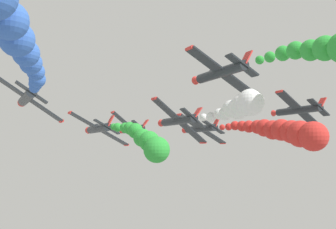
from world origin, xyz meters
TOP-DOWN VIEW (x-y plane):
  - airplane_lead at (-0.14, 14.25)m, footprint 7.73×10.35m
  - airplane_left_inner at (-8.80, 4.43)m, footprint 8.61×10.35m
  - smoke_trail_left_inner at (-9.11, -13.99)m, footprint 2.46×16.33m
  - airplane_right_inner at (8.60, 6.15)m, footprint 8.56×10.35m
  - smoke_trail_right_inner at (8.43, -14.59)m, footprint 3.40×20.17m
  - airplane_left_outer at (0.22, -2.69)m, footprint 7.76×10.35m
  - smoke_trail_left_outer at (-1.98, -19.99)m, footprint 4.84×15.34m
  - airplane_right_outer at (-19.33, -3.82)m, footprint 8.21×10.35m
  - airplane_trailing at (19.36, -4.60)m, footprint 8.04×10.35m
  - airplane_high_slot at (-0.38, -14.31)m, footprint 8.47×10.35m

SIDE VIEW (x-z plane):
  - smoke_trail_left_inner at x=-9.11m, z-range 67.52..72.05m
  - smoke_trail_right_inner at x=8.43m, z-range 68.77..72.99m
  - airplane_left_inner at x=-8.80m, z-range 69.37..74.18m
  - airplane_right_inner at x=8.60m, z-range 69.75..74.66m
  - airplane_lead at x=-0.14m, z-range 69.19..75.39m
  - airplane_left_outer at x=0.22m, z-range 69.63..75.79m
  - smoke_trail_left_outer at x=-1.98m, z-range 71.60..73.95m
  - airplane_right_outer at x=-19.33m, z-range 71.92..77.44m
  - airplane_trailing at x=19.36m, z-range 71.83..77.61m
  - airplane_high_slot at x=-0.38m, z-range 74.67..79.75m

